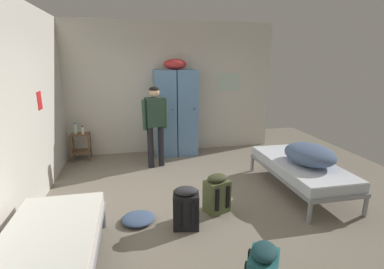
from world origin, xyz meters
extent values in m
plane|color=gray|center=(0.00, 0.00, 0.00)|extent=(7.92, 7.92, 0.00)
cube|color=beige|center=(0.00, 2.51, 1.43)|extent=(4.66, 0.06, 2.86)
cube|color=beige|center=(-2.30, 0.00, 1.43)|extent=(0.06, 4.95, 2.86)
cube|color=#B7CCBC|center=(1.33, 2.47, 1.55)|extent=(0.55, 0.01, 0.40)
cube|color=red|center=(-2.26, 0.87, 1.45)|extent=(0.01, 0.20, 0.28)
cube|color=#5B84B2|center=(-0.19, 2.20, 0.93)|extent=(0.44, 0.52, 1.85)
cylinder|color=black|center=(-0.06, 1.92, 1.05)|extent=(0.02, 0.03, 0.02)
cube|color=#5B84B2|center=(0.27, 2.20, 0.93)|extent=(0.44, 0.52, 1.85)
cylinder|color=black|center=(0.40, 1.92, 1.05)|extent=(0.02, 0.03, 0.02)
ellipsoid|color=red|center=(0.04, 2.20, 1.96)|extent=(0.48, 0.36, 0.22)
cylinder|color=brown|center=(-2.14, 2.05, 0.28)|extent=(0.03, 0.03, 0.55)
cylinder|color=brown|center=(-1.79, 2.05, 0.28)|extent=(0.03, 0.03, 0.55)
cylinder|color=brown|center=(-2.14, 2.32, 0.28)|extent=(0.03, 0.03, 0.55)
cylinder|color=brown|center=(-1.79, 2.32, 0.28)|extent=(0.03, 0.03, 0.55)
cube|color=brown|center=(-1.97, 2.19, 0.19)|extent=(0.38, 0.30, 0.02)
cube|color=brown|center=(-1.97, 2.19, 0.56)|extent=(0.38, 0.30, 0.02)
cylinder|color=gray|center=(2.14, 0.87, 0.14)|extent=(0.06, 0.06, 0.28)
cylinder|color=gray|center=(1.30, 0.87, 0.14)|extent=(0.06, 0.06, 0.28)
cylinder|color=gray|center=(2.14, -0.97, 0.14)|extent=(0.06, 0.06, 0.28)
cylinder|color=gray|center=(1.30, -0.97, 0.14)|extent=(0.06, 0.06, 0.28)
cube|color=gray|center=(1.72, -0.05, 0.31)|extent=(0.90, 1.90, 0.06)
cube|color=silver|center=(1.72, -0.05, 0.41)|extent=(0.87, 1.84, 0.14)
cube|color=silver|center=(1.72, -0.05, 0.49)|extent=(0.86, 1.82, 0.01)
cylinder|color=gray|center=(-2.14, -0.52, 0.14)|extent=(0.06, 0.06, 0.28)
cylinder|color=gray|center=(-1.30, -0.52, 0.14)|extent=(0.06, 0.06, 0.28)
cube|color=gray|center=(-1.72, -1.44, 0.31)|extent=(0.90, 1.90, 0.06)
cube|color=silver|center=(-1.72, -1.44, 0.41)|extent=(0.87, 1.84, 0.14)
cube|color=white|center=(-1.72, -1.44, 0.49)|extent=(0.86, 1.82, 0.01)
ellipsoid|color=slate|center=(1.77, -0.16, 0.64)|extent=(0.69, 0.89, 0.31)
cylinder|color=black|center=(-0.36, 1.52, 0.41)|extent=(0.12, 0.12, 0.82)
cylinder|color=black|center=(-0.57, 1.46, 0.41)|extent=(0.12, 0.12, 0.82)
cube|color=#284233|center=(-0.46, 1.49, 1.10)|extent=(0.38, 0.28, 0.56)
cylinder|color=#284233|center=(-0.26, 1.55, 1.06)|extent=(0.08, 0.08, 0.58)
cylinder|color=#284233|center=(-0.66, 1.44, 1.06)|extent=(0.08, 0.08, 0.58)
sphere|color=#DBAD89|center=(-0.46, 1.49, 1.47)|extent=(0.20, 0.20, 0.20)
ellipsoid|color=black|center=(-0.46, 1.49, 1.52)|extent=(0.19, 0.19, 0.11)
cylinder|color=silver|center=(-2.05, 2.21, 0.67)|extent=(0.06, 0.06, 0.20)
cylinder|color=#2666B2|center=(-2.05, 2.21, 0.79)|extent=(0.03, 0.03, 0.03)
cylinder|color=white|center=(-1.90, 2.15, 0.64)|extent=(0.05, 0.05, 0.15)
cylinder|color=black|center=(-1.90, 2.15, 0.73)|extent=(0.03, 0.03, 0.03)
cube|color=#566038|center=(0.21, -0.43, 0.23)|extent=(0.38, 0.33, 0.46)
ellipsoid|color=#383D23|center=(0.16, -0.29, 0.15)|extent=(0.25, 0.16, 0.20)
ellipsoid|color=#383D23|center=(0.21, -0.43, 0.50)|extent=(0.34, 0.30, 0.10)
cube|color=black|center=(0.34, -0.53, 0.25)|extent=(0.06, 0.04, 0.32)
cube|color=black|center=(0.17, -0.59, 0.25)|extent=(0.06, 0.04, 0.32)
ellipsoid|color=#193D42|center=(0.16, -2.00, 0.50)|extent=(0.34, 0.36, 0.10)
cube|color=black|center=(0.09, -1.85, 0.25)|extent=(0.05, 0.05, 0.32)
cube|color=black|center=(-0.28, -0.73, 0.23)|extent=(0.36, 0.29, 0.46)
ellipsoid|color=#2D2D33|center=(-0.25, -0.58, 0.15)|extent=(0.25, 0.12, 0.20)
ellipsoid|color=#2D2D33|center=(-0.28, -0.73, 0.50)|extent=(0.32, 0.26, 0.10)
cube|color=black|center=(-0.22, -0.88, 0.25)|extent=(0.05, 0.03, 0.32)
cube|color=black|center=(-0.39, -0.85, 0.25)|extent=(0.05, 0.03, 0.32)
ellipsoid|color=#42567A|center=(-0.87, -0.48, 0.05)|extent=(0.44, 0.42, 0.09)
camera|label=1|loc=(-0.87, -3.93, 2.08)|focal=26.98mm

